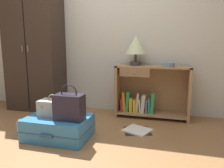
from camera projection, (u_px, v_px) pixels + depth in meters
name	position (u px, v px, depth m)	size (l,w,h in m)	color
ground_plane	(67.00, 149.00, 2.26)	(9.00, 9.00, 0.00)	olive
back_wall	(107.00, 28.00, 3.45)	(6.40, 0.10, 2.60)	beige
wardrobe	(34.00, 48.00, 3.52)	(0.87, 0.47, 1.98)	#33261E
bookshelf	(149.00, 92.00, 3.22)	(1.05, 0.35, 0.75)	#A37A51
table_lamp	(136.00, 45.00, 3.17)	(0.30, 0.30, 0.44)	#3D3838
bowl	(169.00, 65.00, 3.03)	(0.17, 0.17, 0.05)	slate
suitcase_large	(59.00, 127.00, 2.50)	(0.71, 0.52, 0.25)	teal
train_case	(53.00, 108.00, 2.52)	(0.30, 0.21, 0.25)	#A89E8E
handbag	(69.00, 107.00, 2.37)	(0.31, 0.18, 0.39)	#231E2D
bottle	(21.00, 127.00, 2.60)	(0.08, 0.08, 0.19)	white
open_book_on_floor	(137.00, 130.00, 2.72)	(0.39, 0.37, 0.02)	white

